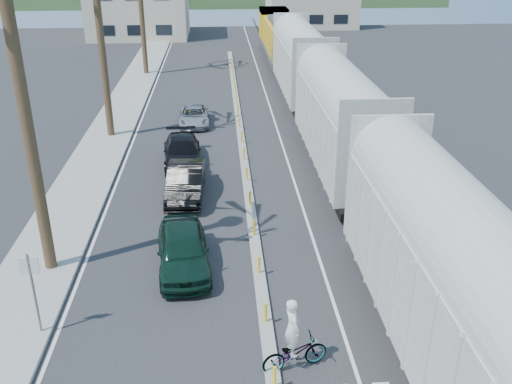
% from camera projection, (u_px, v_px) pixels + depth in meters
% --- Properties ---
extents(ground, '(140.00, 140.00, 0.00)m').
position_uv_depth(ground, '(271.00, 366.00, 17.15)').
color(ground, '#28282B').
rests_on(ground, ground).
extents(sidewalk, '(3.00, 90.00, 0.15)m').
position_uv_depth(sidewalk, '(116.00, 122.00, 39.33)').
color(sidewalk, gray).
rests_on(sidewalk, ground).
extents(rails, '(1.56, 100.00, 0.06)m').
position_uv_depth(rails, '(303.00, 107.00, 42.90)').
color(rails, black).
rests_on(rails, ground).
extents(median, '(0.45, 60.00, 0.85)m').
position_uv_depth(median, '(242.00, 143.00, 35.26)').
color(median, gray).
rests_on(median, ground).
extents(lane_markings, '(9.42, 90.00, 0.01)m').
position_uv_depth(lane_markings, '(208.00, 121.00, 39.75)').
color(lane_markings, silver).
rests_on(lane_markings, ground).
extents(freight_train, '(3.00, 60.94, 5.85)m').
position_uv_depth(freight_train, '(322.00, 94.00, 35.08)').
color(freight_train, '#A7A599').
rests_on(freight_train, ground).
extents(street_sign, '(0.60, 0.08, 3.00)m').
position_uv_depth(street_sign, '(32.00, 283.00, 17.71)').
color(street_sign, slate).
rests_on(street_sign, ground).
extents(car_lead, '(2.87, 5.19, 1.64)m').
position_uv_depth(car_lead, '(183.00, 249.00, 21.89)').
color(car_lead, black).
rests_on(car_lead, ground).
extents(car_second, '(1.97, 4.98, 1.61)m').
position_uv_depth(car_second, '(186.00, 181.00, 27.96)').
color(car_second, black).
rests_on(car_second, ground).
extents(car_third, '(2.82, 5.40, 1.48)m').
position_uv_depth(car_third, '(182.00, 152.00, 31.99)').
color(car_third, black).
rests_on(car_third, ground).
extents(car_rear, '(2.24, 4.42, 1.20)m').
position_uv_depth(car_rear, '(194.00, 116.00, 38.81)').
color(car_rear, '#AEB0B3').
rests_on(car_rear, ground).
extents(cyclist, '(1.82, 2.44, 2.43)m').
position_uv_depth(cyclist, '(294.00, 347.00, 16.80)').
color(cyclist, '#9EA0A5').
rests_on(cyclist, ground).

